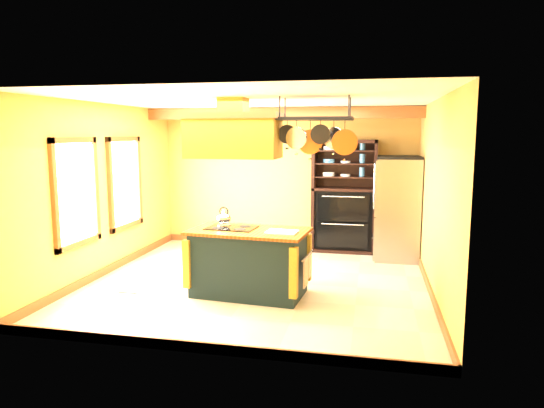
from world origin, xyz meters
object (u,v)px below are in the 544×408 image
(range_hood, at_px, (234,134))
(hutch, at_px, (344,208))
(refrigerator, at_px, (397,210))
(pot_rack, at_px, (316,128))
(kitchen_island, at_px, (249,261))

(range_hood, height_order, hutch, range_hood)
(range_hood, bearing_deg, refrigerator, 47.52)
(pot_rack, distance_m, refrigerator, 3.10)
(kitchen_island, xyz_separation_m, pot_rack, (0.92, -0.00, 1.82))
(kitchen_island, xyz_separation_m, hutch, (1.13, 2.87, 0.36))
(hutch, bearing_deg, pot_rack, -94.36)
(kitchen_island, bearing_deg, hutch, 73.49)
(refrigerator, bearing_deg, kitchen_island, -129.93)
(pot_rack, height_order, hutch, pot_rack)
(kitchen_island, height_order, pot_rack, pot_rack)
(refrigerator, bearing_deg, pot_rack, -115.18)
(kitchen_island, bearing_deg, range_hood, -174.62)
(kitchen_island, height_order, refrigerator, refrigerator)
(range_hood, height_order, pot_rack, same)
(pot_rack, bearing_deg, hutch, 85.64)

